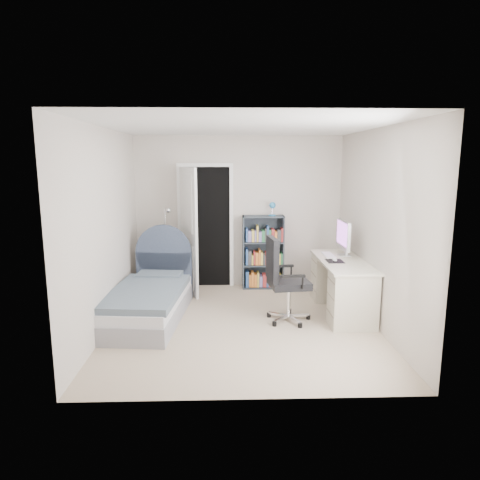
{
  "coord_description": "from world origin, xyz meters",
  "views": [
    {
      "loc": [
        -0.2,
        -5.28,
        2.09
      ],
      "look_at": [
        -0.03,
        0.23,
        1.07
      ],
      "focal_mm": 32.0,
      "sensor_mm": 36.0,
      "label": 1
    }
  ],
  "objects_px": {
    "nightstand": "(168,267)",
    "desk": "(341,284)",
    "bed": "(150,299)",
    "bookcase": "(264,255)",
    "floor_lamp": "(167,259)",
    "office_chair": "(282,276)"
  },
  "relations": [
    {
      "from": "desk",
      "to": "bookcase",
      "type": "bearing_deg",
      "value": 128.81
    },
    {
      "from": "bookcase",
      "to": "office_chair",
      "type": "height_order",
      "value": "bookcase"
    },
    {
      "from": "bookcase",
      "to": "desk",
      "type": "height_order",
      "value": "bookcase"
    },
    {
      "from": "floor_lamp",
      "to": "desk",
      "type": "height_order",
      "value": "floor_lamp"
    },
    {
      "from": "bed",
      "to": "nightstand",
      "type": "relative_size",
      "value": 3.37
    },
    {
      "from": "bed",
      "to": "floor_lamp",
      "type": "bearing_deg",
      "value": 84.99
    },
    {
      "from": "nightstand",
      "to": "bookcase",
      "type": "relative_size",
      "value": 0.4
    },
    {
      "from": "nightstand",
      "to": "desk",
      "type": "height_order",
      "value": "desk"
    },
    {
      "from": "nightstand",
      "to": "floor_lamp",
      "type": "height_order",
      "value": "floor_lamp"
    },
    {
      "from": "bookcase",
      "to": "office_chair",
      "type": "distance_m",
      "value": 1.56
    },
    {
      "from": "bed",
      "to": "desk",
      "type": "relative_size",
      "value": 1.26
    },
    {
      "from": "bookcase",
      "to": "desk",
      "type": "bearing_deg",
      "value": -51.19
    },
    {
      "from": "bookcase",
      "to": "floor_lamp",
      "type": "bearing_deg",
      "value": -169.91
    },
    {
      "from": "nightstand",
      "to": "office_chair",
      "type": "relative_size",
      "value": 0.51
    },
    {
      "from": "floor_lamp",
      "to": "desk",
      "type": "bearing_deg",
      "value": -20.5
    },
    {
      "from": "office_chair",
      "to": "bookcase",
      "type": "bearing_deg",
      "value": 94.08
    },
    {
      "from": "bed",
      "to": "office_chair",
      "type": "distance_m",
      "value": 1.81
    },
    {
      "from": "desk",
      "to": "office_chair",
      "type": "distance_m",
      "value": 0.96
    },
    {
      "from": "floor_lamp",
      "to": "desk",
      "type": "relative_size",
      "value": 0.9
    },
    {
      "from": "nightstand",
      "to": "floor_lamp",
      "type": "xyz_separation_m",
      "value": [
        0.03,
        -0.24,
        0.19
      ]
    },
    {
      "from": "bookcase",
      "to": "desk",
      "type": "distance_m",
      "value": 1.58
    },
    {
      "from": "nightstand",
      "to": "floor_lamp",
      "type": "bearing_deg",
      "value": -83.63
    }
  ]
}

